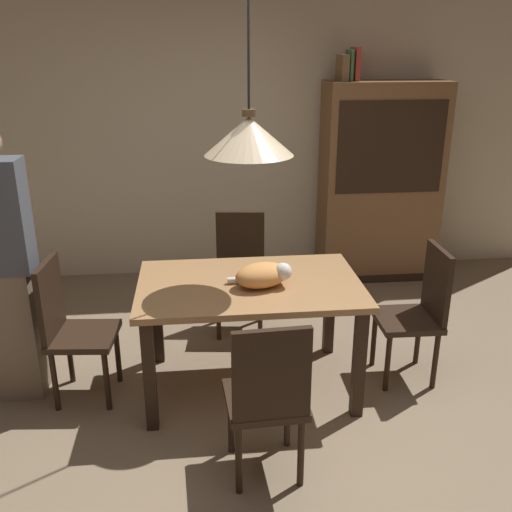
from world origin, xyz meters
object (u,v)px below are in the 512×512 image
Objects in this scene: dining_table at (250,297)px; chair_far_back at (240,267)px; person_standing at (4,268)px; chair_near_front at (268,395)px; cat_sleeping at (264,275)px; book_brown_thick at (342,68)px; chair_left_side at (70,325)px; hutch_bookcase at (380,187)px; book_green_slim at (349,65)px; pendant_lamp at (249,136)px; chair_right_side at (419,308)px; book_red_tall at (355,64)px.

chair_far_back reaches higher than dining_table.
dining_table is 1.51m from person_standing.
cat_sleeping is at bearing 84.64° from chair_near_front.
chair_far_back is 2.00m from book_brown_thick.
chair_far_back is at bearing 37.44° from chair_left_side.
book_green_slim is at bearing 179.76° from hutch_bookcase.
chair_near_front is at bearing -110.11° from book_brown_thick.
pendant_lamp reaches higher than chair_near_front.
person_standing is at bearing 177.27° from pendant_lamp.
pendant_lamp is at bearing -2.73° from person_standing.
dining_table is 3.46× the size of cat_sleeping.
person_standing is at bearing 174.78° from cat_sleeping.
chair_right_side is 1.10m from cat_sleeping.
book_red_tall is (1.10, 0.95, 1.48)m from chair_far_back.
pendant_lamp is 2.16m from book_red_tall.
book_red_tall is at bearing 90.69° from chair_right_side.
chair_near_front is at bearing -38.02° from chair_left_side.
chair_far_back is at bearing 89.85° from chair_near_front.
hutch_bookcase is at bearing 52.30° from pendant_lamp.
chair_far_back is 3.32× the size of book_red_tall.
dining_table is 0.21m from cat_sleeping.
chair_left_side is 2.30× the size of cat_sleeping.
person_standing is at bearing 178.41° from chair_right_side.
person_standing is (-1.50, -0.81, 0.37)m from chair_far_back.
pendant_lamp reaches higher than person_standing.
cat_sleeping is (0.08, -0.07, 0.18)m from dining_table.
chair_left_side is 1.25m from cat_sleeping.
book_red_tall is at bearing 61.67° from cat_sleeping.
person_standing reaches higher than chair_left_side.
chair_right_side reaches higher than cat_sleeping.
book_red_tall reaches higher than book_green_slim.
pendant_lamp is 2.14m from book_green_slim.
chair_near_front is 3.88× the size of book_brown_thick.
chair_near_front is 0.53× the size of person_standing.
book_red_tall reaches higher than chair_right_side.
hutch_bookcase reaches higher than chair_near_front.
chair_right_side is at bearing -38.15° from chair_far_back.
cat_sleeping is 1.69× the size of book_brown_thick.
book_green_slim is (1.06, 1.83, 0.32)m from pendant_lamp.
chair_far_back reaches higher than cat_sleeping.
chair_left_side is at bearing -144.36° from hutch_bookcase.
chair_far_back is 3.88× the size of book_brown_thick.
dining_table is 2.50m from book_green_slim.
pendant_lamp is at bearing -120.00° from book_green_slim.
pendant_lamp is 2.44m from hutch_bookcase.
chair_far_back and chair_near_front have the same top height.
book_green_slim reaches higher than chair_right_side.
dining_table is at bearing -69.44° from pendant_lamp.
chair_right_side is 1.42m from chair_far_back.
book_brown_thick reaches higher than chair_far_back.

